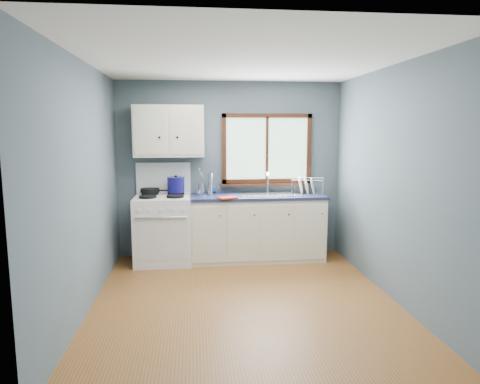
{
  "coord_description": "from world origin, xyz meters",
  "views": [
    {
      "loc": [
        -0.51,
        -4.34,
        1.81
      ],
      "look_at": [
        0.05,
        0.9,
        1.05
      ],
      "focal_mm": 32.0,
      "sensor_mm": 36.0,
      "label": 1
    }
  ],
  "objects": [
    {
      "name": "dish_rack",
      "position": [
        1.08,
        1.53,
        0.98
      ],
      "size": [
        0.53,
        0.47,
        0.23
      ],
      "rotation": [
        0.0,
        0.0,
        -0.36
      ],
      "color": "silver",
      "rests_on": "countertop"
    },
    {
      "name": "base_cabinets",
      "position": [
        0.36,
        1.49,
        0.41
      ],
      "size": [
        1.85,
        0.6,
        0.88
      ],
      "color": "#F0EBCC",
      "rests_on": "floor"
    },
    {
      "name": "wall_right",
      "position": [
        1.61,
        0.0,
        1.25
      ],
      "size": [
        0.02,
        3.6,
        2.5
      ],
      "primitive_type": "cube",
      "color": "#516168",
      "rests_on": "ground"
    },
    {
      "name": "utensil_crock",
      "position": [
        -0.42,
        1.63,
        1.0
      ],
      "size": [
        0.12,
        0.12,
        0.37
      ],
      "rotation": [
        0.0,
        0.0,
        -0.01
      ],
      "color": "silver",
      "rests_on": "countertop"
    },
    {
      "name": "wall_front",
      "position": [
        0.0,
        -1.81,
        1.25
      ],
      "size": [
        3.2,
        0.02,
        2.5
      ],
      "primitive_type": "cube",
      "color": "#516168",
      "rests_on": "ground"
    },
    {
      "name": "window",
      "position": [
        0.54,
        1.77,
        1.48
      ],
      "size": [
        1.36,
        0.1,
        1.03
      ],
      "color": "#9EC6A8",
      "rests_on": "wall_back"
    },
    {
      "name": "dish_towel",
      "position": [
        -0.08,
        1.23,
        0.93
      ],
      "size": [
        0.28,
        0.24,
        0.02
      ],
      "primitive_type": "cube",
      "rotation": [
        0.0,
        0.0,
        0.34
      ],
      "color": "red",
      "rests_on": "countertop"
    },
    {
      "name": "soap_bottle",
      "position": [
        -0.28,
        1.7,
        1.06
      ],
      "size": [
        0.13,
        0.13,
        0.28
      ],
      "primitive_type": "imported",
      "rotation": [
        0.0,
        0.0,
        -0.27
      ],
      "color": "blue",
      "rests_on": "countertop"
    },
    {
      "name": "sink",
      "position": [
        0.54,
        1.49,
        0.86
      ],
      "size": [
        0.84,
        0.46,
        0.44
      ],
      "color": "silver",
      "rests_on": "countertop"
    },
    {
      "name": "floor",
      "position": [
        0.0,
        0.0,
        -0.01
      ],
      "size": [
        3.2,
        3.6,
        0.02
      ],
      "primitive_type": "cube",
      "color": "brown",
      "rests_on": "ground"
    },
    {
      "name": "stockpot",
      "position": [
        -0.77,
        1.6,
        1.07
      ],
      "size": [
        0.32,
        0.32,
        0.24
      ],
      "rotation": [
        0.0,
        0.0,
        0.4
      ],
      "color": "#110E5A",
      "rests_on": "gas_range"
    },
    {
      "name": "ceiling",
      "position": [
        0.0,
        0.0,
        2.51
      ],
      "size": [
        3.2,
        3.6,
        0.02
      ],
      "primitive_type": "cube",
      "color": "white",
      "rests_on": "wall_back"
    },
    {
      "name": "countertop",
      "position": [
        0.36,
        1.49,
        0.9
      ],
      "size": [
        1.89,
        0.64,
        0.04
      ],
      "primitive_type": "cube",
      "color": "#1A1F40",
      "rests_on": "base_cabinets"
    },
    {
      "name": "gas_range",
      "position": [
        -0.95,
        1.47,
        0.49
      ],
      "size": [
        0.76,
        0.69,
        1.36
      ],
      "color": "white",
      "rests_on": "floor"
    },
    {
      "name": "wall_left",
      "position": [
        -1.61,
        0.0,
        1.25
      ],
      "size": [
        0.02,
        3.6,
        2.5
      ],
      "primitive_type": "cube",
      "color": "#516168",
      "rests_on": "ground"
    },
    {
      "name": "skillet",
      "position": [
        -1.13,
        1.63,
        0.99
      ],
      "size": [
        0.41,
        0.29,
        0.05
      ],
      "rotation": [
        0.0,
        0.0,
        -0.11
      ],
      "color": "black",
      "rests_on": "gas_range"
    },
    {
      "name": "thermos",
      "position": [
        -0.3,
        1.57,
        1.07
      ],
      "size": [
        0.09,
        0.09,
        0.3
      ],
      "primitive_type": "cylinder",
      "rotation": [
        0.0,
        0.0,
        -0.42
      ],
      "color": "silver",
      "rests_on": "countertop"
    },
    {
      "name": "upper_cabinets",
      "position": [
        -0.85,
        1.63,
        1.8
      ],
      "size": [
        0.95,
        0.35,
        0.7
      ],
      "color": "#F0EBCC",
      "rests_on": "wall_back"
    },
    {
      "name": "wall_back",
      "position": [
        0.0,
        1.81,
        1.25
      ],
      "size": [
        3.2,
        0.02,
        2.5
      ],
      "primitive_type": "cube",
      "color": "#516168",
      "rests_on": "ground"
    }
  ]
}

